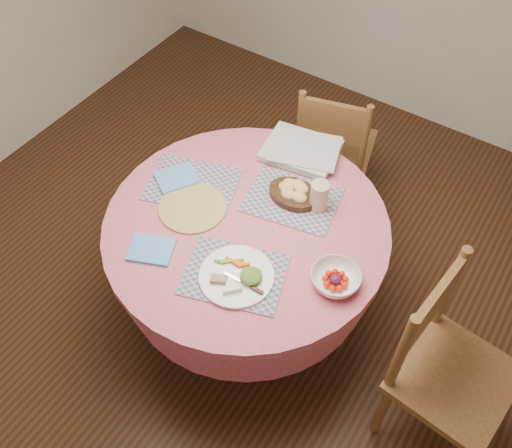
# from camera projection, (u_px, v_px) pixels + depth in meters

# --- Properties ---
(ground) EXTENTS (4.00, 4.00, 0.00)m
(ground) POSITION_uv_depth(u_px,v_px,m) (248.00, 313.00, 3.03)
(ground) COLOR #331C0F
(ground) RESTS_ON ground
(room_envelope) EXTENTS (4.01, 4.01, 2.71)m
(room_envelope) POSITION_uv_depth(u_px,v_px,m) (242.00, 19.00, 1.70)
(room_envelope) COLOR silver
(room_envelope) RESTS_ON ground
(dining_table) EXTENTS (1.24, 1.24, 0.75)m
(dining_table) POSITION_uv_depth(u_px,v_px,m) (247.00, 251.00, 2.60)
(dining_table) COLOR #D6647F
(dining_table) RESTS_ON ground
(chair_right) EXTENTS (0.48, 0.50, 0.98)m
(chair_right) POSITION_uv_depth(u_px,v_px,m) (445.00, 366.00, 2.28)
(chair_right) COLOR brown
(chair_right) RESTS_ON ground
(chair_back) EXTENTS (0.50, 0.49, 0.89)m
(chair_back) POSITION_uv_depth(u_px,v_px,m) (333.00, 147.00, 3.16)
(chair_back) COLOR brown
(chair_back) RESTS_ON ground
(placemat_front) EXTENTS (0.47, 0.41, 0.01)m
(placemat_front) POSITION_uv_depth(u_px,v_px,m) (234.00, 275.00, 2.28)
(placemat_front) COLOR #157B65
(placemat_front) RESTS_ON dining_table
(placemat_left) EXTENTS (0.48, 0.41, 0.01)m
(placemat_left) POSITION_uv_depth(u_px,v_px,m) (193.00, 184.00, 2.59)
(placemat_left) COLOR #157B65
(placemat_left) RESTS_ON dining_table
(placemat_back) EXTENTS (0.45, 0.37, 0.01)m
(placemat_back) POSITION_uv_depth(u_px,v_px,m) (292.00, 200.00, 2.53)
(placemat_back) COLOR #157B65
(placemat_back) RESTS_ON dining_table
(wicker_trivet) EXTENTS (0.30, 0.30, 0.01)m
(wicker_trivet) POSITION_uv_depth(u_px,v_px,m) (193.00, 207.00, 2.50)
(wicker_trivet) COLOR olive
(wicker_trivet) RESTS_ON dining_table
(napkin_near) EXTENTS (0.22, 0.20, 0.01)m
(napkin_near) POSITION_uv_depth(u_px,v_px,m) (151.00, 250.00, 2.35)
(napkin_near) COLOR #5492D8
(napkin_near) RESTS_ON dining_table
(napkin_far) EXTENTS (0.21, 0.23, 0.01)m
(napkin_far) POSITION_uv_depth(u_px,v_px,m) (177.00, 178.00, 2.60)
(napkin_far) COLOR #5492D8
(napkin_far) RESTS_ON placemat_left
(dinner_plate) EXTENTS (0.30, 0.30, 0.05)m
(dinner_plate) POSITION_uv_depth(u_px,v_px,m) (237.00, 277.00, 2.25)
(dinner_plate) COLOR white
(dinner_plate) RESTS_ON placemat_front
(bread_bowl) EXTENTS (0.23, 0.23, 0.08)m
(bread_bowl) POSITION_uv_depth(u_px,v_px,m) (294.00, 192.00, 2.51)
(bread_bowl) COLOR black
(bread_bowl) RESTS_ON placemat_back
(latte_mug) EXTENTS (0.12, 0.08, 0.14)m
(latte_mug) POSITION_uv_depth(u_px,v_px,m) (320.00, 196.00, 2.45)
(latte_mug) COLOR tan
(latte_mug) RESTS_ON placemat_back
(fruit_bowl) EXTENTS (0.25, 0.25, 0.06)m
(fruit_bowl) POSITION_uv_depth(u_px,v_px,m) (336.00, 279.00, 2.23)
(fruit_bowl) COLOR white
(fruit_bowl) RESTS_ON dining_table
(newspaper_stack) EXTENTS (0.40, 0.34, 0.04)m
(newspaper_stack) POSITION_uv_depth(u_px,v_px,m) (302.00, 150.00, 2.70)
(newspaper_stack) COLOR silver
(newspaper_stack) RESTS_ON dining_table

